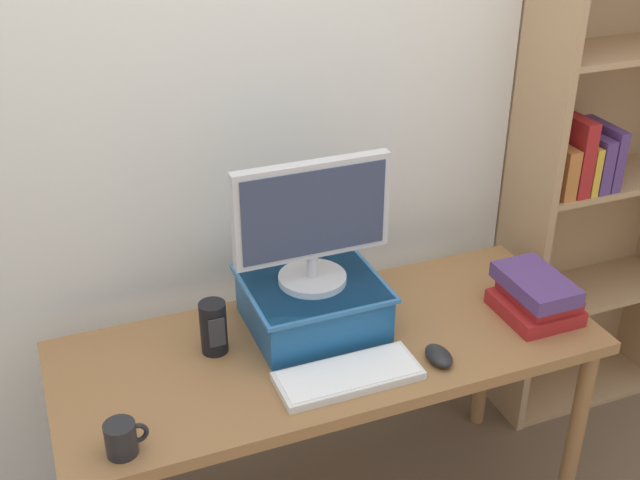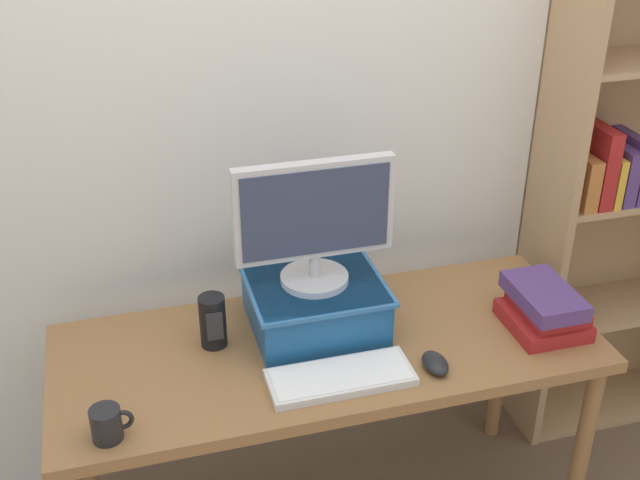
{
  "view_description": "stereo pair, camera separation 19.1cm",
  "coord_description": "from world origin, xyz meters",
  "px_view_note": "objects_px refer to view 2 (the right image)",
  "views": [
    {
      "loc": [
        -0.7,
        -1.69,
        2.04
      ],
      "look_at": [
        -0.01,
        0.04,
        1.03
      ],
      "focal_mm": 45.0,
      "sensor_mm": 36.0,
      "label": 1
    },
    {
      "loc": [
        -0.52,
        -1.75,
        2.04
      ],
      "look_at": [
        -0.01,
        0.04,
        1.03
      ],
      "focal_mm": 45.0,
      "sensor_mm": 36.0,
      "label": 2
    }
  ],
  "objects_px": {
    "coffee_mug": "(107,424)",
    "bookshelf_unit": "(629,187)",
    "riser_box": "(314,301)",
    "book_stack": "(544,308)",
    "desk": "(327,366)",
    "keyboard": "(341,377)",
    "desk_speaker": "(213,321)",
    "computer_mouse": "(435,363)",
    "computer_monitor": "(314,220)"
  },
  "relations": [
    {
      "from": "bookshelf_unit",
      "to": "keyboard",
      "type": "relative_size",
      "value": 4.72
    },
    {
      "from": "computer_monitor",
      "to": "book_stack",
      "type": "bearing_deg",
      "value": -16.31
    },
    {
      "from": "book_stack",
      "to": "coffee_mug",
      "type": "bearing_deg",
      "value": -173.64
    },
    {
      "from": "coffee_mug",
      "to": "bookshelf_unit",
      "type": "bearing_deg",
      "value": 17.07
    },
    {
      "from": "desk",
      "to": "desk_speaker",
      "type": "distance_m",
      "value": 0.35
    },
    {
      "from": "coffee_mug",
      "to": "computer_mouse",
      "type": "bearing_deg",
      "value": 2.47
    },
    {
      "from": "computer_monitor",
      "to": "coffee_mug",
      "type": "bearing_deg",
      "value": -151.67
    },
    {
      "from": "desk",
      "to": "riser_box",
      "type": "xyz_separation_m",
      "value": [
        -0.01,
        0.1,
        0.16
      ]
    },
    {
      "from": "computer_monitor",
      "to": "book_stack",
      "type": "distance_m",
      "value": 0.71
    },
    {
      "from": "riser_box",
      "to": "coffee_mug",
      "type": "relative_size",
      "value": 3.71
    },
    {
      "from": "riser_box",
      "to": "computer_monitor",
      "type": "bearing_deg",
      "value": -90.0
    },
    {
      "from": "bookshelf_unit",
      "to": "coffee_mug",
      "type": "height_order",
      "value": "bookshelf_unit"
    },
    {
      "from": "desk_speaker",
      "to": "keyboard",
      "type": "bearing_deg",
      "value": -40.77
    },
    {
      "from": "computer_monitor",
      "to": "keyboard",
      "type": "height_order",
      "value": "computer_monitor"
    },
    {
      "from": "riser_box",
      "to": "keyboard",
      "type": "height_order",
      "value": "riser_box"
    },
    {
      "from": "book_stack",
      "to": "coffee_mug",
      "type": "distance_m",
      "value": 1.23
    },
    {
      "from": "desk",
      "to": "book_stack",
      "type": "relative_size",
      "value": 6.08
    },
    {
      "from": "desk",
      "to": "coffee_mug",
      "type": "bearing_deg",
      "value": -159.62
    },
    {
      "from": "computer_monitor",
      "to": "book_stack",
      "type": "xyz_separation_m",
      "value": [
        0.63,
        -0.18,
        -0.28
      ]
    },
    {
      "from": "desk",
      "to": "keyboard",
      "type": "distance_m",
      "value": 0.19
    },
    {
      "from": "keyboard",
      "to": "desk_speaker",
      "type": "xyz_separation_m",
      "value": [
        -0.29,
        0.25,
        0.06
      ]
    },
    {
      "from": "keyboard",
      "to": "book_stack",
      "type": "distance_m",
      "value": 0.64
    },
    {
      "from": "desk",
      "to": "computer_mouse",
      "type": "bearing_deg",
      "value": -37.75
    },
    {
      "from": "riser_box",
      "to": "desk_speaker",
      "type": "distance_m",
      "value": 0.29
    },
    {
      "from": "bookshelf_unit",
      "to": "desk_speaker",
      "type": "bearing_deg",
      "value": -170.92
    },
    {
      "from": "riser_box",
      "to": "computer_monitor",
      "type": "height_order",
      "value": "computer_monitor"
    },
    {
      "from": "book_stack",
      "to": "desk_speaker",
      "type": "distance_m",
      "value": 0.94
    },
    {
      "from": "keyboard",
      "to": "desk_speaker",
      "type": "relative_size",
      "value": 2.49
    },
    {
      "from": "riser_box",
      "to": "book_stack",
      "type": "xyz_separation_m",
      "value": [
        0.63,
        -0.19,
        -0.02
      ]
    },
    {
      "from": "bookshelf_unit",
      "to": "book_stack",
      "type": "relative_size",
      "value": 7.2
    },
    {
      "from": "bookshelf_unit",
      "to": "riser_box",
      "type": "xyz_separation_m",
      "value": [
        -1.15,
        -0.22,
        -0.12
      ]
    },
    {
      "from": "coffee_mug",
      "to": "desk_speaker",
      "type": "height_order",
      "value": "desk_speaker"
    },
    {
      "from": "bookshelf_unit",
      "to": "computer_monitor",
      "type": "relative_size",
      "value": 4.08
    },
    {
      "from": "computer_monitor",
      "to": "coffee_mug",
      "type": "relative_size",
      "value": 4.3
    },
    {
      "from": "book_stack",
      "to": "desk_speaker",
      "type": "relative_size",
      "value": 1.63
    },
    {
      "from": "computer_mouse",
      "to": "desk",
      "type": "bearing_deg",
      "value": 142.25
    },
    {
      "from": "bookshelf_unit",
      "to": "coffee_mug",
      "type": "xyz_separation_m",
      "value": [
        -1.75,
        -0.54,
        -0.15
      ]
    },
    {
      "from": "computer_monitor",
      "to": "desk_speaker",
      "type": "xyz_separation_m",
      "value": [
        -0.29,
        -0.01,
        -0.26
      ]
    },
    {
      "from": "riser_box",
      "to": "book_stack",
      "type": "relative_size",
      "value": 1.52
    },
    {
      "from": "keyboard",
      "to": "computer_mouse",
      "type": "relative_size",
      "value": 3.66
    },
    {
      "from": "computer_mouse",
      "to": "keyboard",
      "type": "bearing_deg",
      "value": 175.95
    },
    {
      "from": "desk_speaker",
      "to": "book_stack",
      "type": "bearing_deg",
      "value": -10.39
    },
    {
      "from": "computer_mouse",
      "to": "desk_speaker",
      "type": "bearing_deg",
      "value": 153.87
    },
    {
      "from": "riser_box",
      "to": "computer_mouse",
      "type": "distance_m",
      "value": 0.39
    },
    {
      "from": "keyboard",
      "to": "desk_speaker",
      "type": "height_order",
      "value": "desk_speaker"
    },
    {
      "from": "desk",
      "to": "computer_mouse",
      "type": "relative_size",
      "value": 14.6
    },
    {
      "from": "book_stack",
      "to": "riser_box",
      "type": "bearing_deg",
      "value": 163.57
    },
    {
      "from": "keyboard",
      "to": "coffee_mug",
      "type": "height_order",
      "value": "coffee_mug"
    },
    {
      "from": "riser_box",
      "to": "keyboard",
      "type": "bearing_deg",
      "value": -90.68
    },
    {
      "from": "keyboard",
      "to": "computer_mouse",
      "type": "distance_m",
      "value": 0.26
    }
  ]
}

